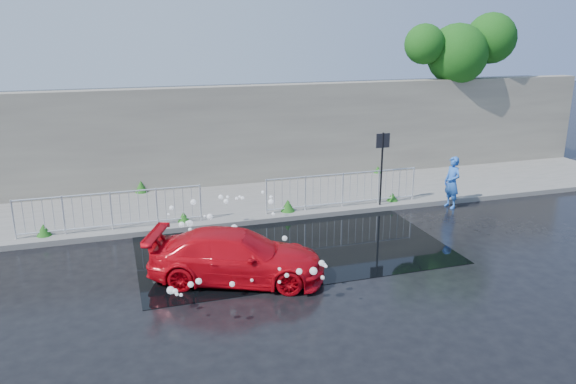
# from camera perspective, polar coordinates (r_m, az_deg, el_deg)

# --- Properties ---
(ground) EXTENTS (90.00, 90.00, 0.00)m
(ground) POSITION_cam_1_polar(r_m,az_deg,el_deg) (14.08, -0.51, -7.17)
(ground) COLOR black
(ground) RESTS_ON ground
(pavement) EXTENTS (30.00, 4.00, 0.15)m
(pavement) POSITION_cam_1_polar(r_m,az_deg,el_deg) (18.59, -5.04, -1.04)
(pavement) COLOR #60605B
(pavement) RESTS_ON ground
(curb) EXTENTS (30.00, 0.25, 0.16)m
(curb) POSITION_cam_1_polar(r_m,az_deg,el_deg) (16.74, -3.53, -2.98)
(curb) COLOR #60605B
(curb) RESTS_ON ground
(retaining_wall) EXTENTS (30.00, 0.60, 3.50)m
(retaining_wall) POSITION_cam_1_polar(r_m,az_deg,el_deg) (20.24, -6.54, 5.69)
(retaining_wall) COLOR #6D665B
(retaining_wall) RESTS_ON pavement
(puddle) EXTENTS (8.00, 5.00, 0.01)m
(puddle) POSITION_cam_1_polar(r_m,az_deg,el_deg) (15.09, 0.19, -5.47)
(puddle) COLOR black
(puddle) RESTS_ON ground
(sign_post) EXTENTS (0.45, 0.06, 2.50)m
(sign_post) POSITION_cam_1_polar(r_m,az_deg,el_deg) (17.81, 9.54, 3.51)
(sign_post) COLOR black
(sign_post) RESTS_ON ground
(tree) EXTENTS (4.79, 2.41, 6.21)m
(tree) POSITION_cam_1_polar(r_m,az_deg,el_deg) (23.96, 17.37, 13.70)
(tree) COLOR #332114
(tree) RESTS_ON ground
(railing_left) EXTENTS (5.05, 0.05, 1.10)m
(railing_left) POSITION_cam_1_polar(r_m,az_deg,el_deg) (16.43, -17.53, -1.71)
(railing_left) COLOR silver
(railing_left) RESTS_ON pavement
(railing_right) EXTENTS (5.05, 0.05, 1.10)m
(railing_right) POSITION_cam_1_polar(r_m,az_deg,el_deg) (17.77, 5.57, 0.35)
(railing_right) COLOR silver
(railing_right) RESTS_ON pavement
(weeds) EXTENTS (12.17, 3.93, 0.41)m
(weeds) POSITION_cam_1_polar(r_m,az_deg,el_deg) (18.02, -6.29, -0.82)
(weeds) COLOR #235416
(weeds) RESTS_ON pavement
(water_spray) EXTENTS (3.63, 5.64, 1.04)m
(water_spray) POSITION_cam_1_polar(r_m,az_deg,el_deg) (14.00, -6.44, -4.48)
(water_spray) COLOR white
(water_spray) RESTS_ON ground
(red_car) EXTENTS (4.34, 3.04, 1.17)m
(red_car) POSITION_cam_1_polar(r_m,az_deg,el_deg) (13.00, -5.22, -6.52)
(red_car) COLOR red
(red_car) RESTS_ON ground
(person) EXTENTS (0.48, 0.66, 1.68)m
(person) POSITION_cam_1_polar(r_m,az_deg,el_deg) (18.78, 16.33, 0.95)
(person) COLOR blue
(person) RESTS_ON ground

